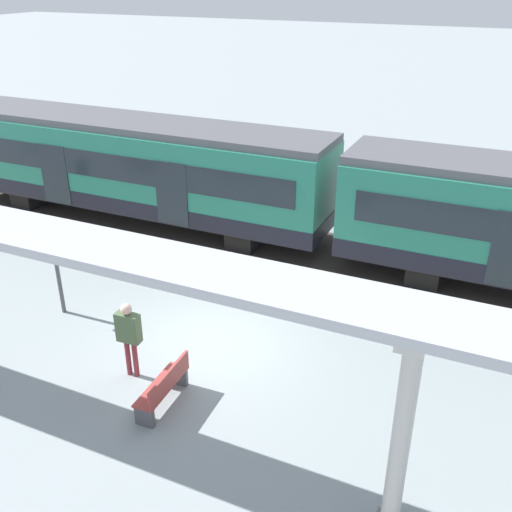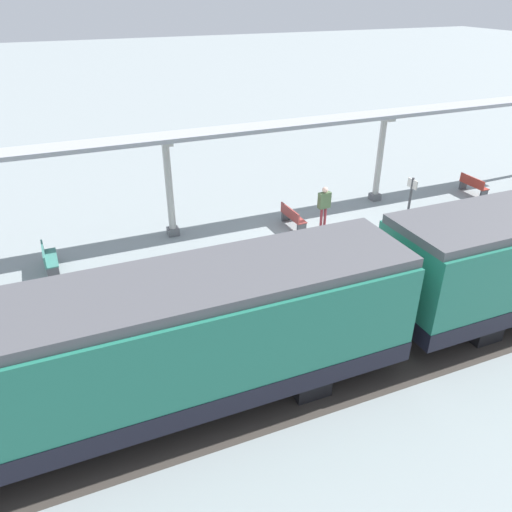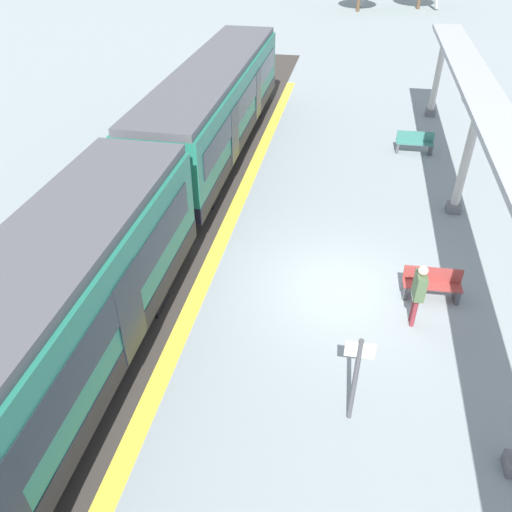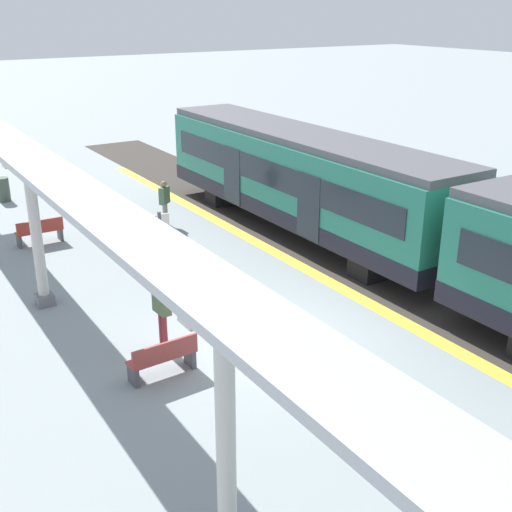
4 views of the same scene
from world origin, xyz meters
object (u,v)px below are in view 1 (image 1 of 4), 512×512
(bench_far_end, at_px, (165,387))
(platform_info_sign, at_px, (57,266))
(train_near_carriage, at_px, (134,168))
(canopy_pillar_third, at_px, (401,440))
(passenger_by_the_benches, at_px, (129,332))

(bench_far_end, xyz_separation_m, platform_info_sign, (-1.94, -4.28, 0.89))
(train_near_carriage, relative_size, platform_info_sign, 6.25)
(canopy_pillar_third, xyz_separation_m, passenger_by_the_benches, (-1.70, -5.91, -0.85))
(train_near_carriage, relative_size, canopy_pillar_third, 3.55)
(canopy_pillar_third, bearing_deg, train_near_carriage, -129.85)
(bench_far_end, height_order, passenger_by_the_benches, passenger_by_the_benches)
(passenger_by_the_benches, bearing_deg, canopy_pillar_third, 73.97)
(train_near_carriage, height_order, canopy_pillar_third, canopy_pillar_third)
(bench_far_end, xyz_separation_m, passenger_by_the_benches, (-0.53, -1.16, 0.67))
(bench_far_end, bearing_deg, canopy_pillar_third, 76.14)
(bench_far_end, bearing_deg, passenger_by_the_benches, -114.39)
(bench_far_end, height_order, platform_info_sign, platform_info_sign)
(canopy_pillar_third, bearing_deg, platform_info_sign, -108.99)
(train_near_carriage, xyz_separation_m, canopy_pillar_third, (9.09, 10.89, 0.13))
(canopy_pillar_third, relative_size, bench_far_end, 2.55)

